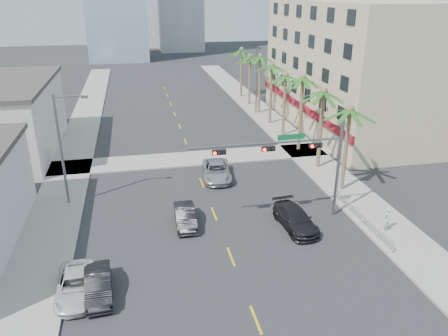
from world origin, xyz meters
The scene contains 23 objects.
ground centered at (0.00, 0.00, 0.00)m, with size 260.00×260.00×0.00m, color #262628.
sidewalk_right centered at (12.00, 20.00, 0.07)m, with size 4.00×120.00×0.15m, color gray.
sidewalk_left centered at (-12.00, 20.00, 0.07)m, with size 4.00×120.00×0.15m, color gray.
sidewalk_cross centered at (0.00, 22.00, 0.07)m, with size 80.00×4.00×0.15m, color gray.
building_right centered at (21.99, 30.00, 7.50)m, with size 15.25×28.00×15.00m.
traffic_signal_mast centered at (5.78, 7.95, 5.06)m, with size 11.12×0.54×7.20m.
palm_tree_0 centered at (11.60, 12.00, 7.08)m, with size 4.80×4.80×7.80m.
palm_tree_1 centered at (11.60, 17.20, 7.43)m, with size 4.80×4.80×8.16m.
palm_tree_2 centered at (11.60, 22.40, 7.78)m, with size 4.80×4.80×8.52m.
palm_tree_3 centered at (11.60, 27.60, 7.08)m, with size 4.80×4.80×7.80m.
palm_tree_4 centered at (11.60, 32.80, 7.43)m, with size 4.80×4.80×8.16m.
palm_tree_5 centered at (11.60, 38.00, 7.78)m, with size 4.80×4.80×8.52m.
palm_tree_6 centered at (11.60, 43.20, 7.08)m, with size 4.80×4.80×7.80m.
palm_tree_7 centered at (11.60, 48.40, 7.43)m, with size 4.80×4.80×8.16m.
streetlight_left centered at (-11.00, 14.00, 5.06)m, with size 2.55×0.25×9.00m.
streetlight_right centered at (11.00, 38.00, 5.06)m, with size 2.55×0.25×9.00m.
guardrail centered at (10.30, 6.00, 0.67)m, with size 0.08×8.08×1.00m.
car_parked_mid centered at (-8.17, 1.77, 0.68)m, with size 1.44×4.13×1.36m, color black.
car_parked_far centered at (-9.40, 2.04, 0.65)m, with size 2.14×4.65×1.29m, color silver.
car_lane_left centered at (-2.37, 8.79, 0.68)m, with size 1.44×4.12×1.36m, color black.
car_lane_center centered at (1.51, 16.74, 0.74)m, with size 2.46×5.33×1.48m, color silver.
car_lane_right centered at (5.39, 6.72, 0.72)m, with size 2.02×4.97×1.44m, color black.
pedestrian centered at (11.46, 4.80, 1.04)m, with size 0.65×0.43×1.79m, color silver.
Camera 1 is at (-5.36, -19.50, 16.06)m, focal length 35.00 mm.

